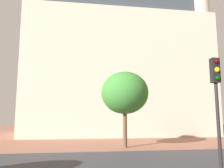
{
  "coord_description": "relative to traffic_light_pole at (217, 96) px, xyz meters",
  "views": [
    {
      "loc": [
        -1.94,
        -3.21,
        2.51
      ],
      "look_at": [
        0.17,
        11.05,
        4.57
      ],
      "focal_mm": 36.73,
      "sensor_mm": 36.0,
      "label": 1
    }
  ],
  "objects": [
    {
      "name": "tree_curb_far",
      "position": [
        -0.98,
        11.48,
        1.28
      ],
      "size": [
        3.99,
        3.99,
        6.32
      ],
      "color": "brown",
      "rests_on": "ground_plane"
    },
    {
      "name": "street_asphalt_strip",
      "position": [
        -2.94,
        5.1,
        -3.23
      ],
      "size": [
        120.0,
        8.87,
        0.0
      ],
      "primitive_type": "cube",
      "color": "#38383D",
      "rests_on": "ground_plane"
    },
    {
      "name": "traffic_light_pole",
      "position": [
        0.0,
        0.0,
        0.0
      ],
      "size": [
        0.28,
        0.34,
        4.62
      ],
      "color": "black",
      "rests_on": "ground_plane"
    },
    {
      "name": "landmark_building",
      "position": [
        0.74,
        27.03,
        6.7
      ],
      "size": [
        25.22,
        15.77,
        32.35
      ],
      "color": "beige",
      "rests_on": "ground_plane"
    },
    {
      "name": "ground_plane",
      "position": [
        -2.94,
        5.73,
        -3.23
      ],
      "size": [
        120.0,
        120.0,
        0.0
      ],
      "primitive_type": "plane",
      "color": "#93604C"
    }
  ]
}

